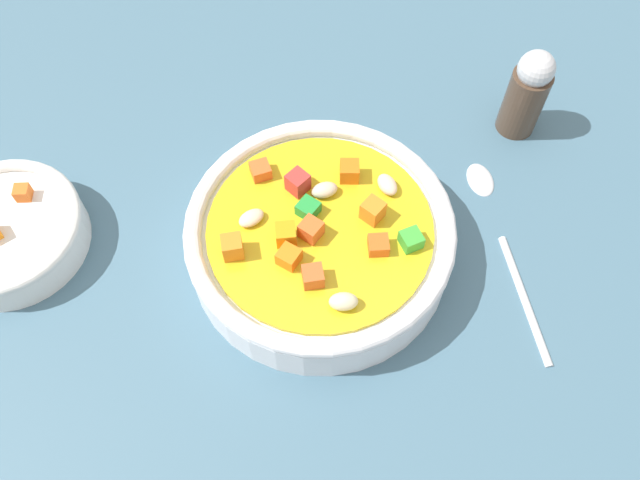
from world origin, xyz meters
The scene contains 5 objects.
ground_plane centered at (0.00, 0.00, -1.00)cm, with size 140.00×140.00×2.00cm, color #42667A.
soup_bowl_main centered at (0.00, 0.00, 2.64)cm, with size 21.07×21.07×5.97cm.
spoon centered at (14.69, 4.09, 0.36)cm, with size 6.92×18.84×0.76cm.
side_bowl_small centered at (-25.39, -1.84, 1.79)cm, with size 12.74×12.74×4.05cm.
pepper_shaker centered at (16.41, 15.56, 4.39)cm, with size 3.53×3.53×8.86cm.
Camera 1 is at (2.94, -25.97, 47.33)cm, focal length 36.81 mm.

